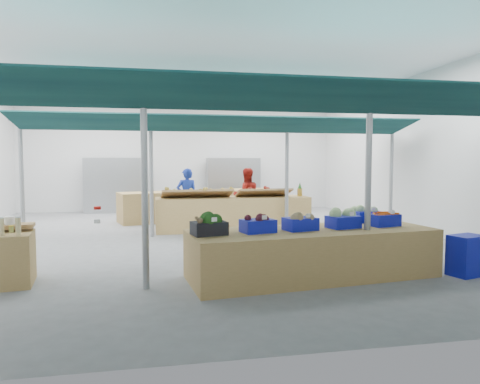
{
  "coord_description": "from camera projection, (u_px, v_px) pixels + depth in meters",
  "views": [
    {
      "loc": [
        -0.77,
        -10.35,
        1.86
      ],
      "look_at": [
        0.86,
        -1.6,
        1.24
      ],
      "focal_mm": 32.0,
      "sensor_mm": 36.0,
      "label": 1
    }
  ],
  "objects": [
    {
      "name": "veg_counter",
      "position": [
        312.0,
        253.0,
        6.94
      ],
      "size": [
        4.13,
        1.81,
        0.78
      ],
      "primitive_type": "cube",
      "rotation": [
        0.0,
        0.0,
        0.12
      ],
      "color": "olive",
      "rests_on": "floor"
    },
    {
      "name": "floor",
      "position": [
        194.0,
        239.0,
        10.42
      ],
      "size": [
        13.0,
        13.0,
        0.0
      ],
      "primitive_type": "plane",
      "color": "slate",
      "rests_on": "ground"
    },
    {
      "name": "hall",
      "position": [
        189.0,
        133.0,
        11.64
      ],
      "size": [
        13.0,
        13.0,
        13.0
      ],
      "color": "silver",
      "rests_on": "ground"
    },
    {
      "name": "far_counter",
      "position": [
        200.0,
        205.0,
        14.01
      ],
      "size": [
        5.27,
        2.47,
        0.93
      ],
      "primitive_type": "cube",
      "rotation": [
        0.0,
        0.0,
        0.29
      ],
      "color": "olive",
      "rests_on": "floor"
    },
    {
      "name": "crate_stack",
      "position": [
        467.0,
        255.0,
        7.03
      ],
      "size": [
        0.64,
        0.52,
        0.67
      ],
      "primitive_type": "cube",
      "rotation": [
        0.0,
        0.0,
        0.27
      ],
      "color": "#0F17A4",
      "rests_on": "floor"
    },
    {
      "name": "pole_ribbon",
      "position": [
        97.0,
        209.0,
        7.14
      ],
      "size": [
        0.12,
        0.12,
        0.28
      ],
      "color": "red",
      "rests_on": "pole_grid"
    },
    {
      "name": "back_shelving_right",
      "position": [
        233.0,
        184.0,
        16.6
      ],
      "size": [
        2.0,
        0.5,
        2.0
      ],
      "primitive_type": "cube",
      "color": "#B23F33",
      "rests_on": "floor"
    },
    {
      "name": "crate_extra",
      "position": [
        366.0,
        214.0,
        7.78
      ],
      "size": [
        0.54,
        0.43,
        0.32
      ],
      "rotation": [
        0.0,
        0.0,
        0.12
      ],
      "color": "#0F17A4",
      "rests_on": "veg_counter"
    },
    {
      "name": "pineapple",
      "position": [
        300.0,
        190.0,
        12.07
      ],
      "size": [
        0.14,
        0.14,
        0.39
      ],
      "rotation": [
        0.0,
        0.0,
        0.05
      ],
      "color": "#8C6019",
      "rests_on": "fruit_counter"
    },
    {
      "name": "crate_beets",
      "position": [
        258.0,
        224.0,
        6.62
      ],
      "size": [
        0.57,
        0.46,
        0.29
      ],
      "rotation": [
        0.0,
        0.0,
        0.24
      ],
      "color": "#0F17A4",
      "rests_on": "veg_counter"
    },
    {
      "name": "back_shelving_left",
      "position": [
        113.0,
        186.0,
        15.78
      ],
      "size": [
        2.0,
        0.5,
        2.0
      ],
      "primitive_type": "cube",
      "color": "#B23F33",
      "rests_on": "floor"
    },
    {
      "name": "crate_broccoli",
      "position": [
        209.0,
        224.0,
        6.39
      ],
      "size": [
        0.57,
        0.46,
        0.35
      ],
      "rotation": [
        0.0,
        0.0,
        0.24
      ],
      "color": "black",
      "rests_on": "veg_counter"
    },
    {
      "name": "awnings",
      "position": [
        236.0,
        117.0,
        8.64
      ],
      "size": [
        9.5,
        7.08,
        0.3
      ],
      "color": "#0A272D",
      "rests_on": "pole_grid"
    },
    {
      "name": "apple_heap_yellow",
      "position": [
        197.0,
        192.0,
        11.46
      ],
      "size": [
        1.93,
        0.8,
        0.27
      ],
      "rotation": [
        0.0,
        0.0,
        0.05
      ],
      "color": "#997247",
      "rests_on": "fruit_counter"
    },
    {
      "name": "apple_heap_red",
      "position": [
        264.0,
        191.0,
        11.85
      ],
      "size": [
        1.54,
        0.78,
        0.27
      ],
      "rotation": [
        0.0,
        0.0,
        0.05
      ],
      "color": "#997247",
      "rests_on": "fruit_counter"
    },
    {
      "name": "vendor_right",
      "position": [
        246.0,
        196.0,
        12.97
      ],
      "size": [
        0.83,
        0.66,
        1.68
      ],
      "primitive_type": "imported",
      "rotation": [
        0.0,
        0.0,
        3.17
      ],
      "color": "maroon",
      "rests_on": "floor"
    },
    {
      "name": "vendor_left",
      "position": [
        187.0,
        197.0,
        12.65
      ],
      "size": [
        0.62,
        0.42,
        1.68
      ],
      "primitive_type": "imported",
      "rotation": [
        0.0,
        0.0,
        3.17
      ],
      "color": "#182F9E",
      "rests_on": "floor"
    },
    {
      "name": "fruit_counter",
      "position": [
        233.0,
        213.0,
        11.81
      ],
      "size": [
        4.23,
        1.11,
        0.9
      ],
      "primitive_type": "cube",
      "rotation": [
        0.0,
        0.0,
        0.03
      ],
      "color": "olive",
      "rests_on": "floor"
    },
    {
      "name": "crate_cabbage",
      "position": [
        343.0,
        218.0,
        7.07
      ],
      "size": [
        0.57,
        0.46,
        0.35
      ],
      "rotation": [
        0.0,
        0.0,
        0.24
      ],
      "color": "#0F17A4",
      "rests_on": "veg_counter"
    },
    {
      "name": "crate_carrots",
      "position": [
        383.0,
        219.0,
        7.3
      ],
      "size": [
        0.57,
        0.46,
        0.29
      ],
      "rotation": [
        0.0,
        0.0,
        0.24
      ],
      "color": "#0F17A4",
      "rests_on": "veg_counter"
    },
    {
      "name": "pole_grid",
      "position": [
        236.0,
        165.0,
        8.71
      ],
      "size": [
        10.0,
        4.6,
        3.0
      ],
      "color": "gray",
      "rests_on": "floor"
    },
    {
      "name": "crate_celeriac",
      "position": [
        300.0,
        221.0,
        6.84
      ],
      "size": [
        0.57,
        0.46,
        0.31
      ],
      "rotation": [
        0.0,
        0.0,
        0.24
      ],
      "color": "#0F17A4",
      "rests_on": "veg_counter"
    },
    {
      "name": "sparrow",
      "position": [
        199.0,
        220.0,
        6.2
      ],
      "size": [
        0.12,
        0.09,
        0.11
      ],
      "rotation": [
        0.0,
        0.0,
        0.24
      ],
      "color": "brown",
      "rests_on": "crate_broccoli"
    }
  ]
}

